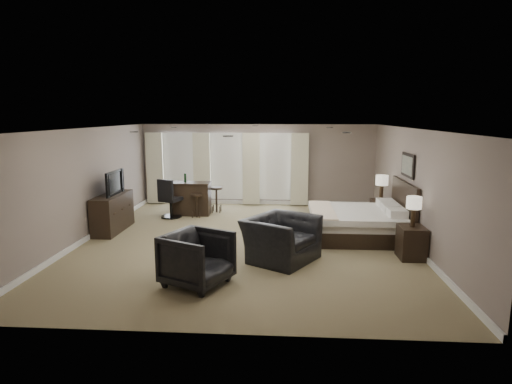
# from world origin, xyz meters

# --- Properties ---
(room) EXTENTS (7.60, 8.60, 2.64)m
(room) POSITION_xyz_m (0.00, 0.00, 1.30)
(room) COLOR #7C704E
(room) RESTS_ON ground
(window_bay) EXTENTS (5.25, 0.20, 2.30)m
(window_bay) POSITION_xyz_m (-1.00, 4.11, 1.20)
(window_bay) COLOR silver
(window_bay) RESTS_ON room
(bed) EXTENTS (2.15, 2.05, 1.37)m
(bed) POSITION_xyz_m (2.58, 0.51, 0.68)
(bed) COLOR silver
(bed) RESTS_ON ground
(nightstand_near) EXTENTS (0.50, 0.61, 0.67)m
(nightstand_near) POSITION_xyz_m (3.47, -0.94, 0.33)
(nightstand_near) COLOR black
(nightstand_near) RESTS_ON ground
(nightstand_far) EXTENTS (0.47, 0.58, 0.63)m
(nightstand_far) POSITION_xyz_m (3.47, 1.96, 0.32)
(nightstand_far) COLOR black
(nightstand_far) RESTS_ON ground
(lamp_near) EXTENTS (0.30, 0.30, 0.62)m
(lamp_near) POSITION_xyz_m (3.47, -0.94, 0.98)
(lamp_near) COLOR beige
(lamp_near) RESTS_ON nightstand_near
(lamp_far) EXTENTS (0.33, 0.33, 0.68)m
(lamp_far) POSITION_xyz_m (3.47, 1.96, 0.97)
(lamp_far) COLOR beige
(lamp_far) RESTS_ON nightstand_far
(wall_art) EXTENTS (0.04, 0.96, 0.56)m
(wall_art) POSITION_xyz_m (3.70, 0.51, 1.75)
(wall_art) COLOR slate
(wall_art) RESTS_ON room
(dresser) EXTENTS (0.52, 1.60, 0.93)m
(dresser) POSITION_xyz_m (-3.45, 0.73, 0.47)
(dresser) COLOR black
(dresser) RESTS_ON ground
(tv) EXTENTS (0.61, 1.05, 0.14)m
(tv) POSITION_xyz_m (-3.45, 0.73, 1.00)
(tv) COLOR black
(tv) RESTS_ON dresser
(armchair_near) EXTENTS (1.47, 1.62, 1.19)m
(armchair_near) POSITION_xyz_m (0.81, -1.21, 0.59)
(armchair_near) COLOR black
(armchair_near) RESTS_ON ground
(armchair_far) EXTENTS (1.27, 1.30, 1.02)m
(armchair_far) POSITION_xyz_m (-0.61, -2.59, 0.51)
(armchair_far) COLOR black
(armchair_far) RESTS_ON ground
(bar_counter) EXTENTS (1.11, 0.58, 0.97)m
(bar_counter) POSITION_xyz_m (-1.84, 2.62, 0.48)
(bar_counter) COLOR black
(bar_counter) RESTS_ON ground
(bar_stool_left) EXTENTS (0.39, 0.39, 0.67)m
(bar_stool_left) POSITION_xyz_m (-1.63, 2.27, 0.34)
(bar_stool_left) COLOR black
(bar_stool_left) RESTS_ON ground
(bar_stool_right) EXTENTS (0.44, 0.44, 0.77)m
(bar_stool_right) POSITION_xyz_m (-1.16, 2.96, 0.38)
(bar_stool_right) COLOR black
(bar_stool_right) RESTS_ON ground
(desk_chair) EXTENTS (0.74, 0.74, 1.13)m
(desk_chair) POSITION_xyz_m (-2.35, 2.21, 0.57)
(desk_chair) COLOR black
(desk_chair) RESTS_ON ground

